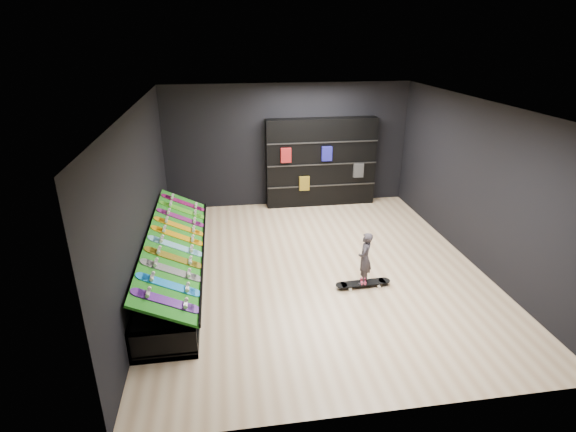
{
  "coord_description": "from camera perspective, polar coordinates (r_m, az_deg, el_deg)",
  "views": [
    {
      "loc": [
        -1.64,
        -7.25,
        4.1
      ],
      "look_at": [
        -0.5,
        0.2,
        1.0
      ],
      "focal_mm": 28.0,
      "sensor_mm": 36.0,
      "label": 1
    }
  ],
  "objects": [
    {
      "name": "floor",
      "position": [
        8.49,
        3.56,
        -6.57
      ],
      "size": [
        6.0,
        7.0,
        0.01
      ],
      "primitive_type": "cube",
      "color": "beige",
      "rests_on": "ground"
    },
    {
      "name": "display_board_8",
      "position": [
        9.39,
        -13.28,
        0.76
      ],
      "size": [
        0.93,
        0.22,
        0.5
      ],
      "primitive_type": null,
      "rotation": [
        0.0,
        0.44,
        0.0
      ],
      "color": "green",
      "rests_on": "turf_ramp"
    },
    {
      "name": "turf_ramp",
      "position": [
        8.05,
        -14.01,
        -3.26
      ],
      "size": [
        0.92,
        4.5,
        0.46
      ],
      "primitive_type": "cube",
      "rotation": [
        0.0,
        0.44,
        0.0
      ],
      "color": "#146610",
      "rests_on": "display_rack"
    },
    {
      "name": "wall_right",
      "position": [
        8.99,
        22.88,
        3.75
      ],
      "size": [
        0.02,
        7.0,
        3.0
      ],
      "primitive_type": "cube",
      "color": "black",
      "rests_on": "ground"
    },
    {
      "name": "display_board_2",
      "position": [
        7.1,
        -14.57,
        -6.7
      ],
      "size": [
        0.93,
        0.22,
        0.5
      ],
      "primitive_type": null,
      "rotation": [
        0.0,
        0.44,
        0.0
      ],
      "color": "black",
      "rests_on": "turf_ramp"
    },
    {
      "name": "display_board_9",
      "position": [
        9.79,
        -13.12,
        1.66
      ],
      "size": [
        0.93,
        0.22,
        0.5
      ],
      "primitive_type": null,
      "rotation": [
        0.0,
        0.44,
        0.0
      ],
      "color": "#E5198C",
      "rests_on": "turf_ramp"
    },
    {
      "name": "wall_back",
      "position": [
        11.18,
        -0.02,
        8.91
      ],
      "size": [
        6.0,
        0.02,
        3.0
      ],
      "primitive_type": "cube",
      "color": "black",
      "rests_on": "ground"
    },
    {
      "name": "display_rack",
      "position": [
        8.26,
        -14.06,
        -6.16
      ],
      "size": [
        0.9,
        4.5,
        0.5
      ],
      "primitive_type": null,
      "color": "black",
      "rests_on": "ground"
    },
    {
      "name": "ceiling",
      "position": [
        7.52,
        4.12,
        13.88
      ],
      "size": [
        6.0,
        7.0,
        0.01
      ],
      "primitive_type": "cube",
      "color": "white",
      "rests_on": "ground"
    },
    {
      "name": "wall_front",
      "position": [
        4.85,
        12.77,
        -10.69
      ],
      "size": [
        6.0,
        0.02,
        3.0
      ],
      "primitive_type": "cube",
      "color": "black",
      "rests_on": "ground"
    },
    {
      "name": "display_board_6",
      "position": [
        8.62,
        -13.63,
        -1.28
      ],
      "size": [
        0.93,
        0.22,
        0.5
      ],
      "primitive_type": null,
      "rotation": [
        0.0,
        0.44,
        0.0
      ],
      "color": "orange",
      "rests_on": "turf_ramp"
    },
    {
      "name": "child",
      "position": [
        7.81,
        9.65,
        -6.53
      ],
      "size": [
        0.23,
        0.26,
        0.56
      ],
      "primitive_type": "imported",
      "rotation": [
        0.0,
        0.0,
        -2.07
      ],
      "color": "black",
      "rests_on": "floor_skateboard"
    },
    {
      "name": "display_board_4",
      "position": [
        7.85,
        -14.05,
        -3.73
      ],
      "size": [
        0.93,
        0.22,
        0.5
      ],
      "primitive_type": null,
      "rotation": [
        0.0,
        0.44,
        0.0
      ],
      "color": "#0CB2E5",
      "rests_on": "turf_ramp"
    },
    {
      "name": "wall_left",
      "position": [
        7.82,
        -18.19,
        1.78
      ],
      "size": [
        0.02,
        7.0,
        3.0
      ],
      "primitive_type": "cube",
      "color": "black",
      "rests_on": "ground"
    },
    {
      "name": "display_board_7",
      "position": [
        9.0,
        -13.45,
        -0.22
      ],
      "size": [
        0.93,
        0.22,
        0.5
      ],
      "primitive_type": null,
      "rotation": [
        0.0,
        0.44,
        0.0
      ],
      "color": "#2626BF",
      "rests_on": "turf_ramp"
    },
    {
      "name": "floor_skateboard",
      "position": [
        7.97,
        9.49,
        -8.59
      ],
      "size": [
        0.99,
        0.27,
        0.09
      ],
      "primitive_type": null,
      "rotation": [
        0.0,
        0.0,
        0.05
      ],
      "color": "black",
      "rests_on": "ground"
    },
    {
      "name": "display_board_1",
      "position": [
        6.74,
        -14.88,
        -8.43
      ],
      "size": [
        0.93,
        0.22,
        0.5
      ],
      "primitive_type": null,
      "rotation": [
        0.0,
        0.44,
        0.0
      ],
      "color": "blue",
      "rests_on": "turf_ramp"
    },
    {
      "name": "display_board_0",
      "position": [
        6.38,
        -15.22,
        -10.35
      ],
      "size": [
        0.93,
        0.22,
        0.5
      ],
      "primitive_type": null,
      "rotation": [
        0.0,
        0.44,
        0.0
      ],
      "color": "purple",
      "rests_on": "turf_ramp"
    },
    {
      "name": "display_board_5",
      "position": [
        8.23,
        -13.83,
        -2.45
      ],
      "size": [
        0.93,
        0.22,
        0.5
      ],
      "primitive_type": null,
      "rotation": [
        0.0,
        0.44,
        0.0
      ],
      "color": "yellow",
      "rests_on": "turf_ramp"
    },
    {
      "name": "back_shelving",
      "position": [
        11.26,
        4.2,
        6.8
      ],
      "size": [
        2.73,
        0.32,
        2.19
      ],
      "primitive_type": "cube",
      "color": "black",
      "rests_on": "ground"
    },
    {
      "name": "display_board_3",
      "position": [
        7.47,
        -14.3,
        -5.14
      ],
      "size": [
        0.93,
        0.22,
        0.5
      ],
      "primitive_type": null,
      "rotation": [
        0.0,
        0.44,
        0.0
      ],
      "color": "yellow",
      "rests_on": "turf_ramp"
    }
  ]
}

